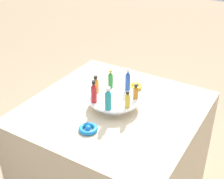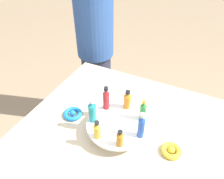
# 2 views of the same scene
# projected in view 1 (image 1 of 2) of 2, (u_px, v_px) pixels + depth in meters

# --- Properties ---
(party_table) EXTENTS (0.96, 0.96, 0.77)m
(party_table) POSITION_uv_depth(u_px,v_px,m) (114.00, 158.00, 1.98)
(party_table) COLOR beige
(party_table) RESTS_ON ground_plane
(display_stand) EXTENTS (0.29, 0.29, 0.06)m
(display_stand) POSITION_uv_depth(u_px,v_px,m) (114.00, 101.00, 1.77)
(display_stand) COLOR white
(display_stand) RESTS_ON party_table
(bottle_green) EXTENTS (0.03, 0.03, 0.12)m
(bottle_green) POSITION_uv_depth(u_px,v_px,m) (111.00, 79.00, 1.83)
(bottle_green) COLOR #288438
(bottle_green) RESTS_ON display_stand
(bottle_orange) EXTENTS (0.04, 0.04, 0.11)m
(bottle_orange) POSITION_uv_depth(u_px,v_px,m) (96.00, 85.00, 1.78)
(bottle_orange) COLOR orange
(bottle_orange) RESTS_ON display_stand
(bottle_red) EXTENTS (0.03, 0.03, 0.13)m
(bottle_red) POSITION_uv_depth(u_px,v_px,m) (94.00, 92.00, 1.69)
(bottle_red) COLOR #B21E23
(bottle_red) RESTS_ON display_stand
(bottle_teal) EXTENTS (0.04, 0.04, 0.13)m
(bottle_teal) POSITION_uv_depth(u_px,v_px,m) (108.00, 99.00, 1.63)
(bottle_teal) COLOR teal
(bottle_teal) RESTS_ON display_stand
(bottle_gold) EXTENTS (0.03, 0.03, 0.10)m
(bottle_gold) POSITION_uv_depth(u_px,v_px,m) (128.00, 100.00, 1.65)
(bottle_gold) COLOR gold
(bottle_gold) RESTS_ON display_stand
(bottle_amber) EXTENTS (0.03, 0.03, 0.09)m
(bottle_amber) POSITION_uv_depth(u_px,v_px,m) (136.00, 92.00, 1.73)
(bottle_amber) COLOR #AD6B19
(bottle_amber) RESTS_ON display_stand
(bottle_blue) EXTENTS (0.03, 0.03, 0.14)m
(bottle_blue) POSITION_uv_depth(u_px,v_px,m) (128.00, 80.00, 1.80)
(bottle_blue) COLOR #234CAD
(bottle_blue) RESTS_ON display_stand
(ribbon_bow_gold) EXTENTS (0.09, 0.09, 0.03)m
(ribbon_bow_gold) POSITION_uv_depth(u_px,v_px,m) (135.00, 86.00, 1.98)
(ribbon_bow_gold) COLOR gold
(ribbon_bow_gold) RESTS_ON party_table
(ribbon_bow_blue) EXTENTS (0.10, 0.10, 0.03)m
(ribbon_bow_blue) POSITION_uv_depth(u_px,v_px,m) (89.00, 129.00, 1.59)
(ribbon_bow_blue) COLOR blue
(ribbon_bow_blue) RESTS_ON party_table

